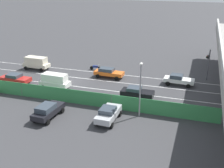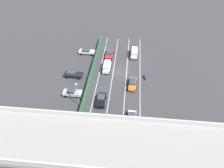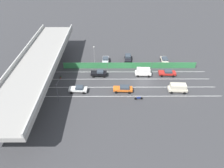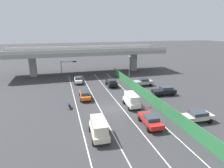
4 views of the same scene
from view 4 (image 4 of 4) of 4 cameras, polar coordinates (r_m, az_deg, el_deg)
ground_plane at (r=30.95m, az=-0.40°, el=-7.35°), size 300.00×300.00×0.00m
lane_line_left_edge at (r=32.92m, az=-10.88°, el=-6.15°), size 0.14×42.16×0.01m
lane_line_mid_left at (r=33.34m, az=-4.77°, el=-5.59°), size 0.14×42.16×0.01m
lane_line_mid_right at (r=34.13m, az=1.11°, el=-5.00°), size 0.14×42.16×0.01m
lane_line_right_edge at (r=35.26m, az=6.66°, el=-4.39°), size 0.14×42.16×0.01m
elevated_overpass at (r=54.38m, az=-7.84°, el=9.35°), size 45.19×9.76×7.42m
green_fence at (r=35.69m, az=9.58°, el=-2.66°), size 0.10×38.26×1.88m
car_van_cream at (r=22.88m, az=-4.00°, el=-13.07°), size 2.21×4.61×2.21m
car_van_white at (r=31.24m, az=5.97°, el=-4.71°), size 2.12×4.37×2.24m
car_sedan_red at (r=25.94m, az=11.56°, el=-10.56°), size 2.23×4.68×1.53m
car_sedan_black at (r=42.11m, az=-0.16°, el=0.50°), size 2.07×4.29×1.61m
car_taxi_orange at (r=34.97m, az=-8.23°, el=-3.11°), size 2.12×4.74×1.54m
car_hatchback_white at (r=45.38m, az=-10.23°, el=1.37°), size 2.11×4.48×1.59m
motorcycle at (r=31.71m, az=-12.90°, el=-6.29°), size 0.60×1.95×0.93m
parked_sedan_cream at (r=28.95m, az=24.39°, el=-8.80°), size 4.66×2.17×1.52m
parked_sedan_dark at (r=37.95m, az=15.64°, el=-1.89°), size 4.65×2.23×1.69m
parked_wagon_silver at (r=43.00m, az=9.37°, el=0.64°), size 4.41×2.10×1.66m
traffic_light at (r=48.46m, az=-13.47°, el=5.36°), size 3.90×0.64×4.86m
street_lamp at (r=44.17m, az=5.29°, el=5.30°), size 0.60×0.36×6.48m
traffic_cone at (r=31.76m, az=11.38°, el=-6.55°), size 0.47×0.47×0.55m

